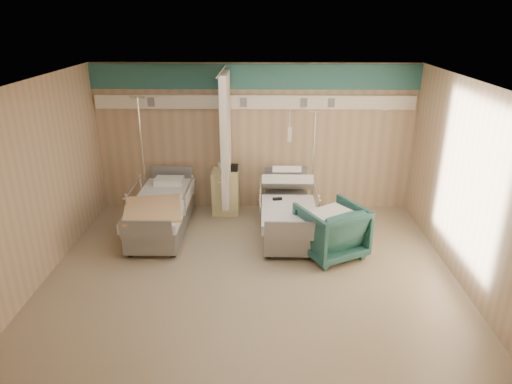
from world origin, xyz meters
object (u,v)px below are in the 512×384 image
bed_left (162,216)px  iv_stand_right (312,193)px  iv_stand_left (146,190)px  bedside_cabinet (226,192)px  visitor_armchair (331,230)px  bed_right (288,217)px

bed_left → iv_stand_right: size_ratio=1.09×
iv_stand_left → bedside_cabinet: bearing=1.3°
visitor_armchair → iv_stand_right: size_ratio=0.47×
bed_left → iv_stand_left: iv_stand_left is taller
iv_stand_left → visitor_armchair: bearing=-25.8°
visitor_armchair → iv_stand_right: iv_stand_right is taller
bed_right → bedside_cabinet: 1.46m
bedside_cabinet → iv_stand_right: bearing=1.1°
bed_left → bedside_cabinet: 1.39m
iv_stand_right → visitor_armchair: bearing=-84.9°
bedside_cabinet → iv_stand_right: 1.65m
bed_left → iv_stand_left: size_ratio=0.96×
visitor_armchair → bed_right: bearing=-76.7°
iv_stand_right → bedside_cabinet: bearing=-178.9°
bed_left → visitor_armchair: (2.85, -0.74, 0.11)m
bed_right → visitor_armchair: size_ratio=2.31×
iv_stand_right → iv_stand_left: (-3.18, -0.07, 0.05)m
bedside_cabinet → visitor_armchair: 2.44m
bed_left → bed_right: bearing=0.0°
visitor_armchair → bed_left: bearing=-42.5°
bed_left → iv_stand_right: (2.70, 0.93, 0.09)m
visitor_armchair → iv_stand_right: 1.68m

